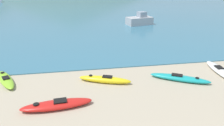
{
  "coord_description": "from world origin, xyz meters",
  "views": [
    {
      "loc": [
        -1.99,
        -2.45,
        5.65
      ],
      "look_at": [
        0.27,
        10.43,
        0.5
      ],
      "focal_mm": 35.0,
      "sensor_mm": 36.0,
      "label": 1
    }
  ],
  "objects_px": {
    "kayak_on_sand_0": "(105,79)",
    "moored_boat_0": "(140,20)",
    "kayak_on_sand_1": "(57,105)",
    "kayak_on_sand_4": "(180,78)",
    "kayak_on_sand_2": "(6,80)",
    "kayak_on_sand_3": "(220,70)"
  },
  "relations": [
    {
      "from": "kayak_on_sand_1",
      "to": "kayak_on_sand_3",
      "type": "height_order",
      "value": "kayak_on_sand_1"
    },
    {
      "from": "kayak_on_sand_2",
      "to": "kayak_on_sand_3",
      "type": "bearing_deg",
      "value": -4.02
    },
    {
      "from": "kayak_on_sand_1",
      "to": "kayak_on_sand_3",
      "type": "distance_m",
      "value": 10.25
    },
    {
      "from": "kayak_on_sand_1",
      "to": "kayak_on_sand_3",
      "type": "bearing_deg",
      "value": 13.32
    },
    {
      "from": "kayak_on_sand_3",
      "to": "kayak_on_sand_4",
      "type": "bearing_deg",
      "value": -167.75
    },
    {
      "from": "kayak_on_sand_2",
      "to": "kayak_on_sand_4",
      "type": "height_order",
      "value": "kayak_on_sand_4"
    },
    {
      "from": "kayak_on_sand_1",
      "to": "kayak_on_sand_2",
      "type": "height_order",
      "value": "kayak_on_sand_1"
    },
    {
      "from": "kayak_on_sand_0",
      "to": "kayak_on_sand_4",
      "type": "xyz_separation_m",
      "value": [
        4.35,
        -0.54,
        -0.02
      ]
    },
    {
      "from": "kayak_on_sand_0",
      "to": "kayak_on_sand_4",
      "type": "height_order",
      "value": "kayak_on_sand_0"
    },
    {
      "from": "kayak_on_sand_0",
      "to": "kayak_on_sand_2",
      "type": "height_order",
      "value": "kayak_on_sand_0"
    },
    {
      "from": "kayak_on_sand_4",
      "to": "moored_boat_0",
      "type": "distance_m",
      "value": 16.09
    },
    {
      "from": "kayak_on_sand_1",
      "to": "kayak_on_sand_4",
      "type": "distance_m",
      "value": 7.11
    },
    {
      "from": "kayak_on_sand_0",
      "to": "kayak_on_sand_1",
      "type": "bearing_deg",
      "value": -138.86
    },
    {
      "from": "kayak_on_sand_1",
      "to": "kayak_on_sand_3",
      "type": "relative_size",
      "value": 0.99
    },
    {
      "from": "kayak_on_sand_3",
      "to": "kayak_on_sand_4",
      "type": "distance_m",
      "value": 3.14
    },
    {
      "from": "kayak_on_sand_3",
      "to": "kayak_on_sand_0",
      "type": "bearing_deg",
      "value": -179.01
    },
    {
      "from": "kayak_on_sand_2",
      "to": "moored_boat_0",
      "type": "height_order",
      "value": "moored_boat_0"
    },
    {
      "from": "kayak_on_sand_1",
      "to": "kayak_on_sand_2",
      "type": "bearing_deg",
      "value": 133.12
    },
    {
      "from": "kayak_on_sand_0",
      "to": "kayak_on_sand_3",
      "type": "xyz_separation_m",
      "value": [
        7.41,
        0.13,
        -0.05
      ]
    },
    {
      "from": "kayak_on_sand_0",
      "to": "kayak_on_sand_3",
      "type": "bearing_deg",
      "value": 0.99
    },
    {
      "from": "kayak_on_sand_1",
      "to": "kayak_on_sand_2",
      "type": "xyz_separation_m",
      "value": [
        -3.07,
        3.28,
        -0.02
      ]
    },
    {
      "from": "kayak_on_sand_0",
      "to": "moored_boat_0",
      "type": "xyz_separation_m",
      "value": [
        6.67,
        15.38,
        0.43
      ]
    }
  ]
}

